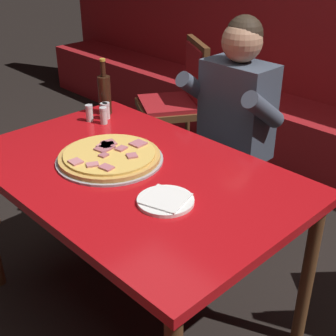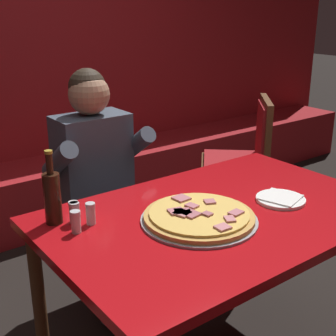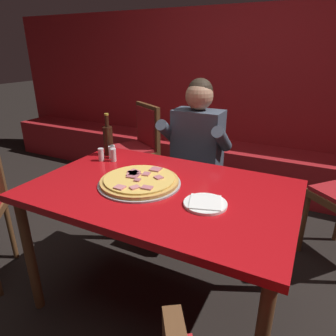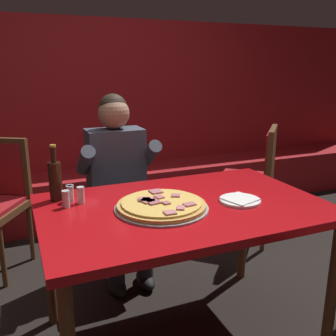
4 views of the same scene
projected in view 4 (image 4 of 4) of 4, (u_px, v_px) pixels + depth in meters
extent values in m
plane|color=black|center=(182.00, 335.00, 2.08)|extent=(24.00, 24.00, 0.00)
cube|color=#A3191E|center=(93.00, 118.00, 3.77)|extent=(6.80, 0.16, 1.90)
cube|color=#A3191E|center=(103.00, 195.00, 3.68)|extent=(6.46, 0.48, 0.46)
cylinder|color=brown|center=(332.00, 289.00, 1.87)|extent=(0.06, 0.06, 0.74)
cylinder|color=brown|center=(49.00, 265.00, 2.10)|extent=(0.06, 0.06, 0.74)
cylinder|color=brown|center=(243.00, 228.00, 2.58)|extent=(0.06, 0.06, 0.74)
cube|color=#B20F14|center=(183.00, 208.00, 1.88)|extent=(1.41, 0.91, 0.04)
cylinder|color=#9E9EA3|center=(162.00, 208.00, 1.81)|extent=(0.46, 0.46, 0.01)
cylinder|color=#C69347|center=(162.00, 205.00, 1.81)|extent=(0.43, 0.43, 0.02)
cylinder|color=#E0B251|center=(162.00, 203.00, 1.81)|extent=(0.39, 0.39, 0.01)
cube|color=#B76670|center=(156.00, 191.00, 1.94)|extent=(0.06, 0.07, 0.01)
cube|color=#C6757A|center=(181.00, 208.00, 1.71)|extent=(0.05, 0.06, 0.01)
cube|color=#C6757A|center=(170.00, 213.00, 1.66)|extent=(0.05, 0.05, 0.01)
cube|color=#B76670|center=(176.00, 195.00, 1.88)|extent=(0.06, 0.06, 0.01)
cube|color=#A85B66|center=(166.00, 203.00, 1.78)|extent=(0.04, 0.04, 0.01)
cube|color=#C6757A|center=(147.00, 201.00, 1.80)|extent=(0.07, 0.08, 0.01)
cube|color=#A85B66|center=(154.00, 202.00, 1.79)|extent=(0.07, 0.07, 0.01)
cube|color=#B76670|center=(190.00, 204.00, 1.76)|extent=(0.06, 0.05, 0.01)
cube|color=#B76670|center=(159.00, 197.00, 1.86)|extent=(0.05, 0.05, 0.01)
cube|color=#A85B66|center=(149.00, 200.00, 1.82)|extent=(0.08, 0.08, 0.01)
cube|color=#B76670|center=(144.00, 199.00, 1.83)|extent=(0.07, 0.07, 0.01)
cylinder|color=white|center=(240.00, 200.00, 1.91)|extent=(0.21, 0.21, 0.01)
cube|color=white|center=(240.00, 199.00, 1.91)|extent=(0.19, 0.19, 0.01)
cylinder|color=black|center=(55.00, 182.00, 1.91)|extent=(0.07, 0.07, 0.20)
cylinder|color=black|center=(53.00, 155.00, 1.88)|extent=(0.03, 0.03, 0.08)
cylinder|color=#B29933|center=(53.00, 146.00, 1.86)|extent=(0.03, 0.03, 0.01)
cylinder|color=silver|center=(70.00, 194.00, 1.91)|extent=(0.04, 0.04, 0.07)
cylinder|color=silver|center=(70.00, 197.00, 1.92)|extent=(0.03, 0.03, 0.04)
cylinder|color=silver|center=(70.00, 186.00, 1.90)|extent=(0.04, 0.04, 0.01)
cylinder|color=silver|center=(81.00, 196.00, 1.88)|extent=(0.04, 0.04, 0.07)
cylinder|color=#28231E|center=(81.00, 199.00, 1.89)|extent=(0.03, 0.03, 0.04)
cylinder|color=silver|center=(80.00, 188.00, 1.87)|extent=(0.04, 0.04, 0.01)
cylinder|color=silver|center=(66.00, 200.00, 1.83)|extent=(0.04, 0.04, 0.07)
cylinder|color=#516B33|center=(66.00, 203.00, 1.83)|extent=(0.03, 0.03, 0.04)
cylinder|color=silver|center=(65.00, 192.00, 1.82)|extent=(0.04, 0.04, 0.01)
cylinder|color=silver|center=(70.00, 195.00, 1.90)|extent=(0.04, 0.04, 0.07)
cylinder|color=#B23323|center=(71.00, 198.00, 1.91)|extent=(0.03, 0.03, 0.04)
cylinder|color=silver|center=(70.00, 187.00, 1.89)|extent=(0.04, 0.04, 0.01)
ellipsoid|color=black|center=(117.00, 286.00, 2.47)|extent=(0.11, 0.24, 0.09)
ellipsoid|color=black|center=(145.00, 279.00, 2.55)|extent=(0.11, 0.24, 0.09)
cylinder|color=#282833|center=(116.00, 261.00, 2.43)|extent=(0.11, 0.11, 0.43)
cylinder|color=#282833|center=(145.00, 255.00, 2.50)|extent=(0.11, 0.11, 0.43)
cube|color=#282833|center=(125.00, 213.00, 2.48)|extent=(0.34, 0.40, 0.12)
cube|color=#424C5B|center=(116.00, 166.00, 2.59)|extent=(0.38, 0.22, 0.52)
cylinder|color=#424C5B|center=(85.00, 161.00, 2.41)|extent=(0.09, 0.30, 0.25)
cylinder|color=#424C5B|center=(149.00, 155.00, 2.58)|extent=(0.09, 0.30, 0.25)
sphere|color=tan|center=(114.00, 113.00, 2.49)|extent=(0.21, 0.21, 0.21)
sphere|color=#2D2319|center=(113.00, 108.00, 2.49)|extent=(0.19, 0.19, 0.19)
cylinder|color=brown|center=(225.00, 202.00, 3.45)|extent=(0.04, 0.04, 0.48)
cylinder|color=brown|center=(217.00, 217.00, 3.10)|extent=(0.04, 0.04, 0.48)
cylinder|color=brown|center=(268.00, 207.00, 3.33)|extent=(0.04, 0.04, 0.48)
cylinder|color=brown|center=(264.00, 223.00, 2.98)|extent=(0.04, 0.04, 0.48)
cube|color=brown|center=(245.00, 182.00, 3.15)|extent=(0.62, 0.62, 0.05)
cube|color=#A3191E|center=(245.00, 178.00, 3.14)|extent=(0.57, 0.57, 0.03)
cube|color=brown|center=(271.00, 155.00, 3.02)|extent=(0.32, 0.36, 0.45)
cube|color=#A3191E|center=(268.00, 155.00, 3.03)|extent=(0.26, 0.29, 0.38)
cylinder|color=brown|center=(2.00, 257.00, 2.49)|extent=(0.04, 0.04, 0.45)
cylinder|color=brown|center=(31.00, 232.00, 2.85)|extent=(0.04, 0.04, 0.45)
cube|color=brown|center=(1.00, 168.00, 2.76)|extent=(0.40, 0.26, 0.45)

